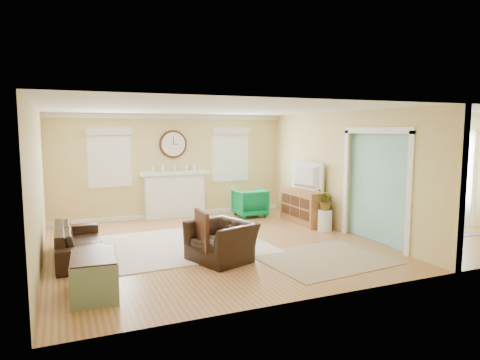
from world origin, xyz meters
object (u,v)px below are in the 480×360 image
at_px(credenza, 303,206).
at_px(sofa, 79,242).
at_px(eames_chair, 222,241).
at_px(dining_table, 385,213).
at_px(green_chair, 250,203).

bearing_deg(credenza, sofa, -169.72).
height_order(sofa, eames_chair, eames_chair).
height_order(eames_chair, credenza, credenza).
bearing_deg(credenza, dining_table, -29.88).
relative_size(eames_chair, green_chair, 1.32).
relative_size(sofa, green_chair, 2.56).
bearing_deg(green_chair, eames_chair, 59.41).
distance_m(green_chair, dining_table, 3.29).
xyz_separation_m(green_chair, dining_table, (2.48, -2.16, -0.06)).
height_order(green_chair, dining_table, green_chair).
bearing_deg(eames_chair, green_chair, 128.08).
xyz_separation_m(eames_chair, green_chair, (1.98, 3.22, 0.02)).
bearing_deg(green_chair, credenza, 125.84).
distance_m(sofa, dining_table, 6.69).
relative_size(green_chair, dining_table, 0.47).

